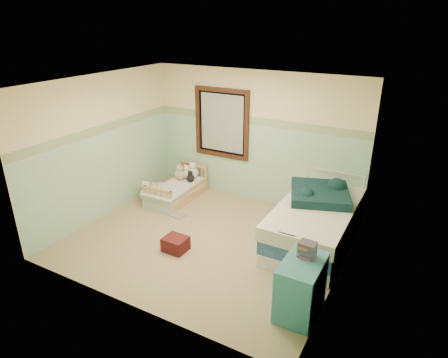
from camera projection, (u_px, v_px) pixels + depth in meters
The scene contains 33 objects.
floor at pixel (207, 240), 6.36m from camera, with size 4.20×3.60×0.02m, color gray.
ceiling at pixel (203, 83), 5.39m from camera, with size 4.20×3.60×0.02m, color silver.
wall_back at pixel (255, 138), 7.33m from camera, with size 4.20×0.04×2.50m, color beige.
wall_front at pixel (122, 218), 4.42m from camera, with size 4.20×0.04×2.50m, color beige.
wall_left at pixel (103, 147), 6.81m from camera, with size 0.04×3.60×2.50m, color beige.
wall_right at pixel (347, 197), 4.93m from camera, with size 0.04×3.60×2.50m, color beige.
wainscot_mint at pixel (254, 163), 7.51m from camera, with size 4.20×0.01×1.50m, color #A3C7AE.
border_strip at pixel (255, 121), 7.19m from camera, with size 4.20×0.01×0.15m, color #49794A.
window_frame at pixel (222, 123), 7.53m from camera, with size 1.16×0.06×1.36m, color black.
window_blinds at pixel (222, 123), 7.54m from camera, with size 0.92×0.01×1.12m, color #BBBBB5.
toddler_bed_frame at pixel (178, 195), 7.75m from camera, with size 0.64×1.27×0.16m, color #B98643.
toddler_mattress at pixel (177, 188), 7.70m from camera, with size 0.58×1.22×0.12m, color silver.
patchwork_quilt at pixel (165, 192), 7.35m from camera, with size 0.69×0.64×0.03m, color #6EAEE0.
plush_bed_brown at pixel (185, 171), 8.11m from camera, with size 0.20×0.20×0.20m, color brown.
plush_bed_white at pixel (193, 172), 8.02m from camera, with size 0.22×0.22×0.22m, color white.
plush_bed_tan at pixel (181, 175), 7.91m from camera, with size 0.20×0.20×0.20m, color tan.
plush_bed_dark at pixel (190, 178), 7.81m from camera, with size 0.16×0.16×0.16m, color black.
plush_floor_cream at pixel (147, 194), 7.64m from camera, with size 0.27×0.27×0.27m, color beige.
plush_floor_tan at pixel (155, 195), 7.64m from camera, with size 0.26×0.26×0.26m, color tan.
twin_bed_frame at pixel (314, 236), 6.23m from camera, with size 1.06×2.12×0.22m, color silver.
twin_boxspring at pixel (315, 224), 6.15m from camera, with size 1.06×2.12×0.22m, color navy.
twin_mattress at pixel (316, 212), 6.06m from camera, with size 1.10×2.16×0.22m, color silver.
teal_blanket at pixel (320, 194), 6.26m from camera, with size 0.90×0.95×0.14m, color black.
dresser at pixel (301, 287), 4.67m from camera, with size 0.45×0.72×0.72m, color teal.
book_stack at pixel (307, 250), 4.59m from camera, with size 0.20×0.15×0.20m, color #4E2C2F.
red_pillow at pixel (176, 244), 6.02m from camera, with size 0.35×0.31×0.22m, color maroon.
floor_book at pixel (177, 215), 7.11m from camera, with size 0.28×0.22×0.03m, color gold.
extra_plush_0 at pixel (184, 173), 8.08m from camera, with size 0.16×0.16×0.16m, color black.
extra_plush_1 at pixel (185, 171), 8.15m from camera, with size 0.17×0.17×0.17m, color black.
extra_plush_2 at pixel (187, 174), 7.96m from camera, with size 0.20×0.20×0.20m, color white.
extra_plush_3 at pixel (180, 173), 8.03m from camera, with size 0.18×0.18×0.18m, color tan.
extra_plush_4 at pixel (180, 174), 7.93m from camera, with size 0.21×0.21×0.21m, color white.
extra_plush_5 at pixel (186, 171), 8.13m from camera, with size 0.19×0.19×0.19m, color brown.
Camera 1 is at (2.90, -4.66, 3.36)m, focal length 31.26 mm.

